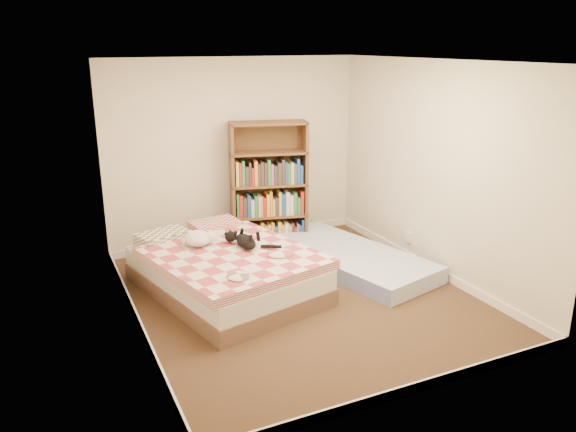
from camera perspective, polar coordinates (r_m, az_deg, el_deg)
name	(u,v)px	position (r m, az deg, el deg)	size (l,w,h in m)	color
room	(301,191)	(5.83, 1.33, 2.56)	(3.51, 4.01, 2.51)	#41331C
bed	(225,269)	(6.32, -6.45, -5.37)	(1.92, 2.39, 0.56)	brown
bookshelf	(268,202)	(7.61, -2.03, 1.45)	(1.10, 0.58, 1.69)	brown
floor_mattress	(349,258)	(7.05, 6.18, -4.27)	(1.00, 2.23, 0.20)	#7C93CE
black_cat	(245,240)	(6.25, -4.39, -2.48)	(0.36, 0.69, 0.15)	black
white_dog	(199,238)	(6.32, -9.05, -2.26)	(0.39, 0.42, 0.16)	silver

